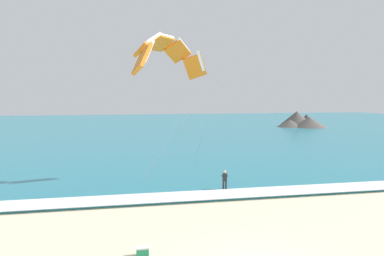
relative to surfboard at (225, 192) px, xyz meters
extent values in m
cube|color=teal|center=(-1.85, 57.70, 0.07)|extent=(200.00, 120.00, 0.20)
cube|color=white|center=(-1.85, -1.30, 0.19)|extent=(200.00, 2.47, 0.04)
ellipsoid|color=yellow|center=(0.00, 0.00, 0.00)|extent=(0.80, 1.47, 0.05)
cube|color=black|center=(0.00, 0.24, 0.04)|extent=(0.17, 0.10, 0.04)
cube|color=black|center=(0.00, -0.24, 0.04)|extent=(0.17, 0.10, 0.04)
cylinder|color=#232328|center=(-0.10, 0.03, 0.39)|extent=(0.14, 0.14, 0.84)
cylinder|color=#232328|center=(0.10, -0.03, 0.39)|extent=(0.14, 0.14, 0.84)
cube|color=#232328|center=(0.00, 0.00, 1.11)|extent=(0.38, 0.28, 0.60)
sphere|color=beige|center=(0.00, 0.00, 1.55)|extent=(0.22, 0.22, 0.22)
cylinder|color=#232328|center=(-0.13, 0.20, 1.16)|extent=(0.22, 0.51, 0.22)
cylinder|color=#232328|center=(0.22, 0.11, 1.16)|extent=(0.22, 0.51, 0.22)
cylinder|color=black|center=(0.10, 0.37, 1.16)|extent=(0.54, 0.18, 0.04)
cube|color=#3F3F42|center=(0.03, 0.12, 0.89)|extent=(0.14, 0.11, 0.10)
cube|color=orange|center=(-1.07, 6.07, 9.94)|extent=(2.37, 1.51, 2.36)
cube|color=white|center=(-0.62, 5.68, 10.43)|extent=(1.01, 1.08, 1.79)
cube|color=orange|center=(-2.78, 5.33, 11.19)|extent=(2.61, 2.18, 1.97)
cube|color=white|center=(-2.33, 4.94, 11.67)|extent=(1.40, 1.54, 1.18)
cube|color=orange|center=(-4.43, 3.89, 11.63)|extent=(2.55, 2.60, 1.14)
cube|color=white|center=(-3.98, 3.50, 12.11)|extent=(1.55, 1.70, 0.31)
cube|color=orange|center=(-5.65, 2.07, 11.19)|extent=(2.19, 2.66, 1.97)
cube|color=white|center=(-5.20, 1.67, 11.67)|extent=(1.41, 1.53, 1.18)
cube|color=orange|center=(-6.16, 0.28, 9.94)|extent=(1.60, 2.44, 2.36)
cube|color=white|center=(-5.71, -0.12, 10.43)|extent=(1.00, 1.12, 1.79)
cylinder|color=#B2B2B7|center=(-0.59, 3.22, 5.56)|extent=(0.99, 5.72, 8.78)
cylinder|color=#B2B2B7|center=(-3.13, 0.32, 5.56)|extent=(6.07, 0.11, 8.78)
cone|color=#56514C|center=(33.83, 53.49, 1.86)|extent=(8.85, 8.85, 3.78)
cone|color=#47423D|center=(36.38, 53.47, 1.49)|extent=(5.09, 5.09, 3.02)
cone|color=#56514C|center=(31.17, 51.67, 0.93)|extent=(6.61, 6.61, 1.91)
cone|color=#56514C|center=(35.21, 49.96, 1.26)|extent=(8.51, 8.51, 2.57)
cube|color=#238E5B|center=(-6.85, -9.88, 0.14)|extent=(0.56, 0.36, 0.34)
cube|color=white|center=(-6.85, -9.88, 0.34)|extent=(0.58, 0.38, 0.06)
camera|label=1|loc=(-7.75, -25.97, 7.27)|focal=33.59mm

